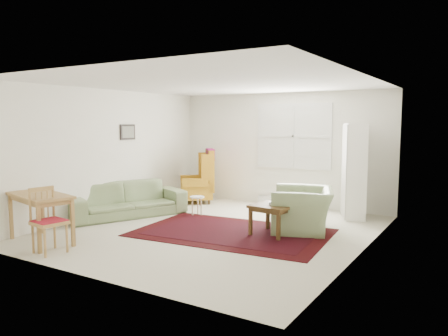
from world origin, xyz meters
The scene contains 10 objects.
room centered at (0.02, 0.21, 1.26)m, with size 5.04×5.54×2.51m.
rug centered at (0.35, -0.03, 0.02)m, with size 3.16×2.03×0.03m, color black, non-canonical shape.
sofa centered at (-2.10, 0.02, 0.46)m, with size 2.29×0.89×0.92m, color #788C5D.
armchair centered at (1.31, 0.74, 0.44)m, with size 1.13×0.99×0.88m, color #788C5D.
wingback_chair centered at (-1.76, 1.95, 0.63)m, with size 0.72×0.76×1.25m, color #BF851D, non-canonical shape.
coffee_table centered at (1.00, 0.20, 0.26)m, with size 0.63×0.63×0.52m, color #472F15, non-canonical shape.
stool centered at (-0.95, 0.82, 0.19)m, with size 0.29×0.29×0.39m, color white, non-canonical shape.
cabinet centered at (1.77, 2.24, 0.92)m, with size 0.38×0.73×1.83m, color white, non-canonical shape.
desk centered at (-1.85, -2.08, 0.38)m, with size 1.20×0.60×0.76m, color #AF8446, non-canonical shape.
desk_chair centered at (-1.28, -2.35, 0.47)m, with size 0.41×0.41×0.93m, color #AF8446, non-canonical shape.
Camera 1 is at (3.99, -6.23, 1.85)m, focal length 35.00 mm.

